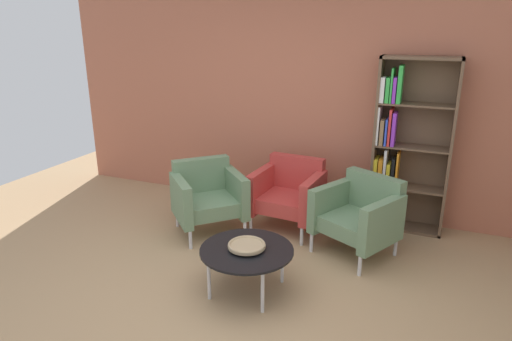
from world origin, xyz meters
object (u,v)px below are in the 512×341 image
at_px(armchair_corner_red, 289,193).
at_px(armchair_by_bookshelf, 208,195).
at_px(bookshelf_tall, 403,149).
at_px(decorative_bowl, 247,245).
at_px(coffee_table_low, 247,252).
at_px(armchair_near_window, 359,214).

distance_m(armchair_corner_red, armchair_by_bookshelf, 0.91).
bearing_deg(bookshelf_tall, decorative_bowl, -119.53).
distance_m(decorative_bowl, armchair_corner_red, 1.36).
distance_m(coffee_table_low, armchair_by_bookshelf, 1.29).
distance_m(armchair_corner_red, armchair_near_window, 0.88).
xyz_separation_m(armchair_corner_red, armchair_by_bookshelf, (-0.80, -0.42, 0.00)).
height_order(bookshelf_tall, coffee_table_low, bookshelf_tall).
bearing_deg(armchair_by_bookshelf, armchair_corner_red, -17.10).
bearing_deg(bookshelf_tall, armchair_near_window, -110.43).
bearing_deg(armchair_corner_red, bookshelf_tall, 28.02).
bearing_deg(coffee_table_low, decorative_bowl, 90.00).
distance_m(armchair_by_bookshelf, armchair_near_window, 1.64).
relative_size(armchair_corner_red, armchair_near_window, 0.85).
relative_size(coffee_table_low, armchair_corner_red, 1.03).
height_order(decorative_bowl, armchair_by_bookshelf, armchair_by_bookshelf).
bearing_deg(bookshelf_tall, armchair_corner_red, -156.40).
bearing_deg(armchair_corner_red, armchair_by_bookshelf, -147.64).
bearing_deg(armchair_near_window, bookshelf_tall, 96.51).
bearing_deg(decorative_bowl, coffee_table_low, -90.00).
relative_size(bookshelf_tall, armchair_by_bookshelf, 2.01).
xyz_separation_m(bookshelf_tall, armchair_by_bookshelf, (-1.93, -0.92, -0.50)).
height_order(armchair_corner_red, armchair_near_window, same).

